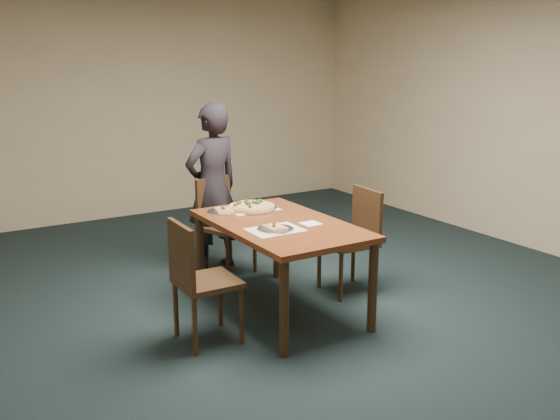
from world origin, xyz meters
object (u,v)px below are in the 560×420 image
chair_far (222,219)px  chair_left (197,275)px  pizza_pan (252,206)px  slice_plate_far (224,211)px  diner (212,188)px  slice_plate_near (275,228)px  dining_table (280,233)px  chair_right (356,234)px

chair_far → chair_left: same height
pizza_pan → slice_plate_far: bearing=172.4°
diner → slice_plate_near: diner is taller
dining_table → chair_left: chair_left is taller
slice_plate_near → slice_plate_far: (-0.08, 0.70, -0.00)m
chair_far → diner: size_ratio=0.57×
dining_table → chair_right: (0.81, 0.06, -0.14)m
slice_plate_near → chair_right: bearing=13.3°
chair_left → chair_right: bearing=-80.5°
dining_table → diner: diner is taller
chair_right → pizza_pan: size_ratio=2.11×
dining_table → pizza_pan: bearing=87.8°
dining_table → slice_plate_far: (-0.23, 0.53, 0.10)m
diner → slice_plate_far: size_ratio=5.75×
diner → slice_plate_near: 1.41m
chair_far → chair_left: 1.54m
slice_plate_far → chair_far: bearing=65.8°
diner → slice_plate_far: bearing=60.7°
diner → chair_left: bearing=49.2°
chair_left → diner: bearing=-28.5°
diner → pizza_pan: bearing=80.3°
chair_far → slice_plate_near: chair_far is taller
dining_table → chair_right: chair_right is taller
chair_right → slice_plate_near: chair_right is taller
dining_table → slice_plate_near: size_ratio=5.36×
slice_plate_near → slice_plate_far: slice_plate_near is taller
chair_right → diner: (-0.81, 1.18, 0.29)m
diner → dining_table: bearing=78.8°
chair_right → chair_far: bearing=-139.0°
dining_table → diner: 1.24m
chair_far → slice_plate_near: bearing=-115.1°
pizza_pan → slice_plate_far: pizza_pan is taller
slice_plate_near → diner: bearing=84.1°
chair_far → slice_plate_far: (-0.26, -0.59, 0.25)m
pizza_pan → chair_right: bearing=-29.0°
pizza_pan → slice_plate_near: size_ratio=1.54×
dining_table → pizza_pan: pizza_pan is taller
chair_far → slice_plate_near: 1.32m
slice_plate_far → diner: bearing=71.8°
dining_table → diner: (0.00, 1.23, 0.15)m
dining_table → slice_plate_far: size_ratio=5.36×
pizza_pan → slice_plate_near: pizza_pan is taller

